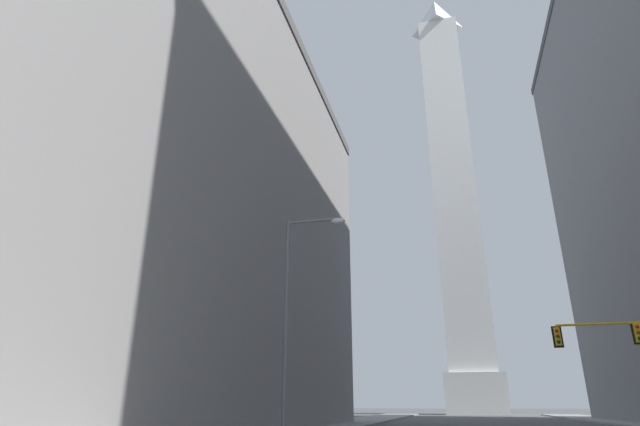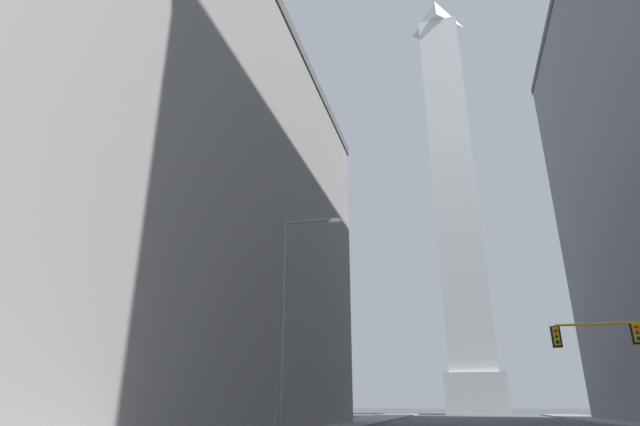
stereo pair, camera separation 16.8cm
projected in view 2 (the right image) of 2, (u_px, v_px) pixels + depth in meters
building_left at (119, 206)px, 32.07m from camera, size 22.05×40.94×26.82m
obelisk at (453, 182)px, 91.22m from camera, size 9.22×9.22×81.92m
traffic_light_mid_right at (614, 347)px, 29.80m from camera, size 5.21×0.53×6.19m
street_lamp at (292, 301)px, 21.01m from camera, size 2.70×0.36×9.24m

